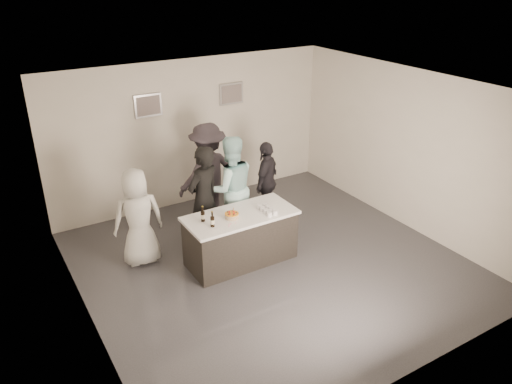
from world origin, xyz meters
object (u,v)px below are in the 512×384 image
cake (232,216)px  person_main_black (204,199)px  bar_counter (241,238)px  beer_bottle_b (212,219)px  person_guest_back (209,172)px  person_guest_right (267,181)px  person_main_blue (231,188)px  person_guest_left (138,217)px  beer_bottle_a (203,214)px

cake → person_main_black: size_ratio=0.12×
bar_counter → person_main_black: size_ratio=0.97×
beer_bottle_b → person_guest_back: bearing=65.4°
cake → person_guest_right: bearing=39.6°
person_main_black → person_guest_back: person_guest_back is taller
bar_counter → person_guest_back: size_ratio=0.95×
bar_counter → person_guest_back: person_guest_back is taller
cake → person_main_blue: size_ratio=0.12×
cake → beer_bottle_b: beer_bottle_b is taller
cake → person_main_blue: bearing=62.5°
beer_bottle_b → person_main_black: (0.26, 0.86, -0.07)m
person_main_black → person_guest_right: person_main_black is taller
bar_counter → person_main_blue: bearing=71.7°
bar_counter → person_guest_left: 1.73m
bar_counter → person_guest_left: person_guest_left is taller
bar_counter → person_main_black: 0.94m
person_main_black → person_main_blue: size_ratio=0.98×
person_guest_left → person_guest_right: size_ratio=1.06×
bar_counter → beer_bottle_a: size_ratio=7.15×
person_main_blue → person_guest_right: bearing=-154.9°
beer_bottle_a → person_guest_right: size_ratio=0.16×
cake → person_main_blue: 1.01m
person_main_black → person_main_blue: bearing=171.3°
bar_counter → person_guest_back: 1.81m
person_guest_left → person_main_blue: bearing=-173.9°
beer_bottle_a → person_guest_right: 2.13m
bar_counter → beer_bottle_b: (-0.58, -0.14, 0.58)m
bar_counter → cake: bearing=-166.8°
bar_counter → beer_bottle_b: beer_bottle_b is taller
beer_bottle_a → person_main_blue: 1.19m
bar_counter → person_guest_left: size_ratio=1.10×
bar_counter → beer_bottle_b: size_ratio=7.15×
beer_bottle_a → person_guest_back: (0.90, 1.61, -0.05)m
beer_bottle_b → cake: bearing=13.9°
bar_counter → beer_bottle_a: beer_bottle_a is taller
person_guest_right → beer_bottle_b: bearing=-2.9°
cake → person_guest_back: (0.45, 1.75, 0.04)m
bar_counter → beer_bottle_b: 0.83m
beer_bottle_b → person_guest_left: person_guest_left is taller
beer_bottle_a → person_guest_back: 1.85m
cake → beer_bottle_b: size_ratio=0.89×
bar_counter → person_main_blue: (0.28, 0.85, 0.53)m
beer_bottle_b → person_guest_back: (0.85, 1.85, -0.05)m
cake → beer_bottle_a: beer_bottle_a is taller
person_guest_left → beer_bottle_b: bearing=137.3°
person_main_blue → bar_counter: bearing=80.9°
person_guest_right → person_guest_back: 1.14m
cake → beer_bottle_b: 0.42m
beer_bottle_a → person_guest_back: person_guest_back is taller
cake → person_guest_right: person_guest_right is taller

